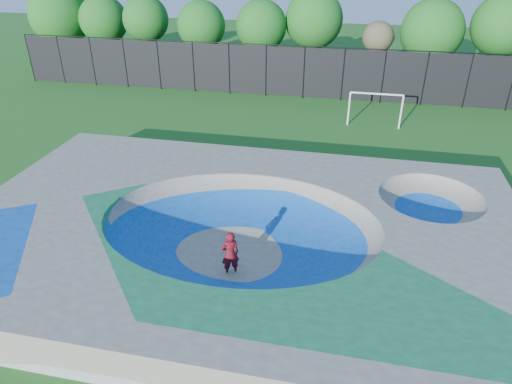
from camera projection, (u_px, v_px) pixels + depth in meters
ground at (241, 251)px, 18.39m from camera, size 120.00×120.00×0.00m
skate_deck at (241, 235)px, 18.03m from camera, size 22.00×14.00×1.50m
skater at (230, 254)px, 16.67m from camera, size 0.81×0.73×1.86m
skateboard at (231, 273)px, 17.11m from camera, size 0.78×0.59×0.05m
soccer_goal at (376, 103)px, 29.97m from camera, size 3.50×0.12×2.31m
fence at (304, 71)px, 35.38m from camera, size 48.09×0.09×4.04m
treeline at (302, 24)px, 38.71m from camera, size 53.79×7.09×7.69m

